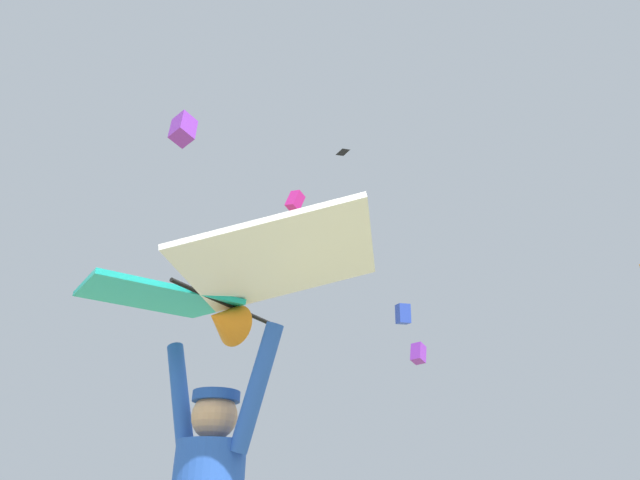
{
  "coord_description": "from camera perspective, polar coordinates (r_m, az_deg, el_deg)",
  "views": [
    {
      "loc": [
        1.35,
        -1.99,
        1.08
      ],
      "look_at": [
        -0.02,
        1.95,
        3.31
      ],
      "focal_mm": 28.5,
      "sensor_mm": 36.0,
      "label": 1
    }
  ],
  "objects": [
    {
      "name": "held_stunt_kite",
      "position": [
        2.86,
        -11.77,
        -5.38
      ],
      "size": [
        2.06,
        1.3,
        0.43
      ],
      "color": "black"
    },
    {
      "name": "distant_kite_purple_mid_right",
      "position": [
        38.18,
        10.98,
        -12.38
      ],
      "size": [
        1.17,
        1.37,
        1.5
      ],
      "color": "purple"
    },
    {
      "name": "distant_kite_magenta_high_right",
      "position": [
        36.33,
        -2.82,
        4.4
      ],
      "size": [
        1.33,
        1.19,
        1.62
      ],
      "color": "#DB2393"
    },
    {
      "name": "distant_kite_blue_low_left",
      "position": [
        35.14,
        9.3,
        -8.2
      ],
      "size": [
        1.2,
        1.31,
        1.44
      ],
      "color": "blue"
    },
    {
      "name": "distant_kite_purple_low_right",
      "position": [
        24.18,
        -15.11,
        11.92
      ],
      "size": [
        1.22,
        1.31,
        1.59
      ],
      "color": "purple"
    },
    {
      "name": "distant_kite_black_high_left",
      "position": [
        31.71,
        2.55,
        9.86
      ],
      "size": [
        0.83,
        0.8,
        0.39
      ],
      "color": "black"
    }
  ]
}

